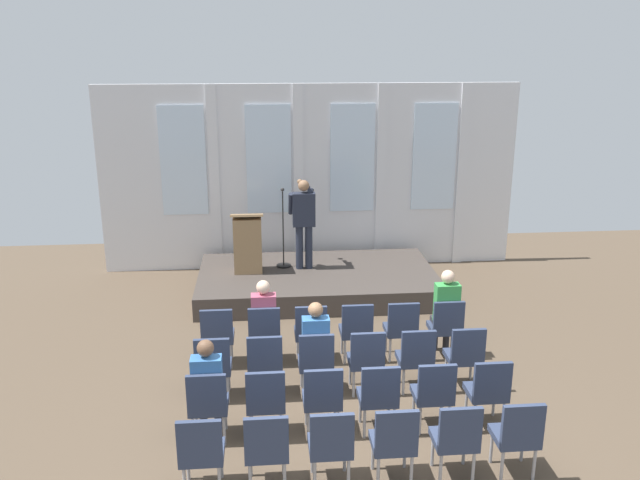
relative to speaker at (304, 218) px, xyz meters
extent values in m
plane|color=brown|center=(0.23, -5.28, -1.41)|extent=(17.18, 17.18, 0.00)
cube|color=silver|center=(0.23, 1.33, 0.49)|extent=(8.51, 0.10, 3.80)
cube|color=silver|center=(-2.32, 1.27, 0.89)|extent=(0.90, 0.04, 2.20)
cube|color=silver|center=(-1.72, 1.27, 0.49)|extent=(0.20, 0.08, 3.80)
cube|color=silver|center=(-0.62, 1.27, 0.89)|extent=(0.90, 0.04, 2.20)
cube|color=silver|center=(-0.02, 1.27, 0.49)|extent=(0.20, 0.08, 3.80)
cube|color=silver|center=(1.08, 1.27, 0.89)|extent=(0.90, 0.04, 2.20)
cube|color=silver|center=(1.69, 1.27, 0.49)|extent=(0.20, 0.08, 3.80)
cube|color=silver|center=(2.79, 1.27, 0.89)|extent=(0.90, 0.04, 2.20)
cube|color=silver|center=(3.39, 1.27, 0.49)|extent=(0.20, 0.08, 3.80)
cube|color=#3F3833|center=(0.23, -0.23, -1.21)|extent=(4.46, 2.52, 0.41)
cylinder|color=#232838|center=(-0.09, -0.02, -0.58)|extent=(0.14, 0.14, 0.85)
cylinder|color=#232838|center=(0.09, -0.02, -0.58)|extent=(0.14, 0.14, 0.85)
cube|color=#232838|center=(0.00, -0.02, 0.16)|extent=(0.42, 0.22, 0.63)
cube|color=maroon|center=(0.00, 0.10, 0.24)|extent=(0.06, 0.01, 0.38)
sphere|color=#8C6647|center=(0.00, -0.01, 0.61)|extent=(0.21, 0.21, 0.21)
cylinder|color=#232838|center=(-0.24, 0.06, 0.26)|extent=(0.09, 0.28, 0.45)
cylinder|color=#232838|center=(0.14, 0.11, 0.49)|extent=(0.15, 0.36, 0.15)
cylinder|color=#232838|center=(0.08, 0.25, 0.52)|extent=(0.11, 0.34, 0.15)
sphere|color=#8C6647|center=(-0.04, 0.51, 0.58)|extent=(0.10, 0.10, 0.10)
cylinder|color=black|center=(-0.39, 0.12, -0.99)|extent=(0.28, 0.28, 0.03)
cylinder|color=black|center=(-0.39, 0.12, -0.25)|extent=(0.02, 0.02, 1.45)
sphere|color=#262626|center=(-0.39, 0.12, 0.52)|extent=(0.07, 0.07, 0.07)
cube|color=#93724C|center=(-1.06, -0.10, -0.48)|extent=(0.52, 0.40, 1.05)
cube|color=#93724C|center=(-1.06, -0.08, 0.09)|extent=(0.60, 0.48, 0.14)
cylinder|color=#99999E|center=(-1.28, -2.86, -1.21)|extent=(0.04, 0.04, 0.40)
cylinder|color=#99999E|center=(-1.64, -2.86, -1.21)|extent=(0.04, 0.04, 0.40)
cylinder|color=#99999E|center=(-1.28, -3.20, -1.21)|extent=(0.04, 0.04, 0.40)
cylinder|color=#99999E|center=(-1.64, -3.20, -1.21)|extent=(0.04, 0.04, 0.40)
cube|color=#2D3851|center=(-1.46, -3.03, -0.97)|extent=(0.46, 0.44, 0.08)
cube|color=#2D3851|center=(-1.46, -3.22, -0.70)|extent=(0.46, 0.06, 0.46)
cylinder|color=#99999E|center=(-0.60, -2.86, -1.21)|extent=(0.04, 0.04, 0.40)
cylinder|color=#99999E|center=(-0.96, -2.86, -1.21)|extent=(0.04, 0.04, 0.40)
cylinder|color=#99999E|center=(-0.60, -3.20, -1.21)|extent=(0.04, 0.04, 0.40)
cylinder|color=#99999E|center=(-0.96, -3.20, -1.21)|extent=(0.04, 0.04, 0.40)
cube|color=#2D3851|center=(-0.78, -3.03, -0.97)|extent=(0.46, 0.44, 0.08)
cube|color=#2D3851|center=(-0.78, -3.22, -0.70)|extent=(0.46, 0.06, 0.46)
cylinder|color=#2D2D33|center=(-0.87, -2.85, -1.19)|extent=(0.10, 0.10, 0.44)
cylinder|color=#2D2D33|center=(-0.69, -2.85, -1.19)|extent=(0.10, 0.10, 0.44)
cube|color=#2D2D33|center=(-0.78, -2.97, -0.91)|extent=(0.34, 0.36, 0.12)
cube|color=#B24C66|center=(-0.78, -3.08, -0.58)|extent=(0.36, 0.20, 0.53)
sphere|color=beige|center=(-0.78, -3.06, -0.21)|extent=(0.20, 0.20, 0.20)
cylinder|color=#99999E|center=(0.07, -2.86, -1.21)|extent=(0.04, 0.04, 0.40)
cylinder|color=#99999E|center=(-0.29, -2.86, -1.21)|extent=(0.04, 0.04, 0.40)
cylinder|color=#99999E|center=(0.07, -3.20, -1.21)|extent=(0.04, 0.04, 0.40)
cylinder|color=#99999E|center=(-0.29, -3.20, -1.21)|extent=(0.04, 0.04, 0.40)
cube|color=#2D3851|center=(-0.11, -3.03, -0.97)|extent=(0.46, 0.44, 0.08)
cube|color=#2D3851|center=(-0.11, -3.22, -0.70)|extent=(0.46, 0.06, 0.46)
cylinder|color=#99999E|center=(0.75, -2.86, -1.21)|extent=(0.04, 0.04, 0.40)
cylinder|color=#99999E|center=(0.39, -2.86, -1.21)|extent=(0.04, 0.04, 0.40)
cylinder|color=#99999E|center=(0.75, -3.20, -1.21)|extent=(0.04, 0.04, 0.40)
cylinder|color=#99999E|center=(0.39, -3.20, -1.21)|extent=(0.04, 0.04, 0.40)
cube|color=#2D3851|center=(0.57, -3.03, -0.97)|extent=(0.46, 0.44, 0.08)
cube|color=#2D3851|center=(0.57, -3.22, -0.70)|extent=(0.46, 0.06, 0.46)
cylinder|color=#99999E|center=(1.43, -2.86, -1.21)|extent=(0.04, 0.04, 0.40)
cylinder|color=#99999E|center=(1.07, -2.86, -1.21)|extent=(0.04, 0.04, 0.40)
cylinder|color=#99999E|center=(1.43, -3.20, -1.21)|extent=(0.04, 0.04, 0.40)
cylinder|color=#99999E|center=(1.07, -3.20, -1.21)|extent=(0.04, 0.04, 0.40)
cube|color=#2D3851|center=(1.25, -3.03, -0.97)|extent=(0.46, 0.44, 0.08)
cube|color=#2D3851|center=(1.25, -3.22, -0.70)|extent=(0.46, 0.06, 0.46)
cylinder|color=#99999E|center=(2.11, -2.86, -1.21)|extent=(0.04, 0.04, 0.40)
cylinder|color=#99999E|center=(1.75, -2.86, -1.21)|extent=(0.04, 0.04, 0.40)
cylinder|color=#99999E|center=(2.11, -3.20, -1.21)|extent=(0.04, 0.04, 0.40)
cylinder|color=#99999E|center=(1.75, -3.20, -1.21)|extent=(0.04, 0.04, 0.40)
cube|color=#2D3851|center=(1.93, -3.03, -0.97)|extent=(0.46, 0.44, 0.08)
cube|color=#2D3851|center=(1.93, -3.22, -0.70)|extent=(0.46, 0.06, 0.46)
cylinder|color=#2D2D33|center=(1.84, -2.85, -1.19)|extent=(0.10, 0.10, 0.44)
cylinder|color=#2D2D33|center=(2.02, -2.85, -1.19)|extent=(0.10, 0.10, 0.44)
cube|color=#2D2D33|center=(1.93, -2.97, -0.91)|extent=(0.34, 0.36, 0.12)
cube|color=green|center=(1.93, -3.08, -0.55)|extent=(0.36, 0.20, 0.61)
sphere|color=beige|center=(1.93, -3.06, -0.13)|extent=(0.20, 0.20, 0.20)
cylinder|color=#99999E|center=(-1.28, -3.81, -1.21)|extent=(0.04, 0.04, 0.40)
cylinder|color=#99999E|center=(-1.64, -3.81, -1.21)|extent=(0.04, 0.04, 0.40)
cylinder|color=#99999E|center=(-1.28, -4.15, -1.21)|extent=(0.04, 0.04, 0.40)
cylinder|color=#99999E|center=(-1.64, -4.15, -1.21)|extent=(0.04, 0.04, 0.40)
cube|color=#2D3851|center=(-1.46, -3.98, -0.97)|extent=(0.46, 0.44, 0.08)
cube|color=#2D3851|center=(-1.46, -4.17, -0.70)|extent=(0.46, 0.06, 0.46)
cylinder|color=#99999E|center=(-0.60, -3.81, -1.21)|extent=(0.04, 0.04, 0.40)
cylinder|color=#99999E|center=(-0.96, -3.81, -1.21)|extent=(0.04, 0.04, 0.40)
cylinder|color=#99999E|center=(-0.60, -4.15, -1.21)|extent=(0.04, 0.04, 0.40)
cylinder|color=#99999E|center=(-0.96, -4.15, -1.21)|extent=(0.04, 0.04, 0.40)
cube|color=#2D3851|center=(-0.78, -3.98, -0.97)|extent=(0.46, 0.44, 0.08)
cube|color=#2D3851|center=(-0.78, -4.17, -0.70)|extent=(0.46, 0.06, 0.46)
cylinder|color=#99999E|center=(0.07, -3.81, -1.21)|extent=(0.04, 0.04, 0.40)
cylinder|color=#99999E|center=(-0.29, -3.81, -1.21)|extent=(0.04, 0.04, 0.40)
cylinder|color=#99999E|center=(0.07, -4.15, -1.21)|extent=(0.04, 0.04, 0.40)
cylinder|color=#99999E|center=(-0.29, -4.15, -1.21)|extent=(0.04, 0.04, 0.40)
cube|color=#2D3851|center=(-0.11, -3.98, -0.97)|extent=(0.46, 0.44, 0.08)
cube|color=#2D3851|center=(-0.11, -4.17, -0.70)|extent=(0.46, 0.06, 0.46)
cylinder|color=#2D2D33|center=(-0.20, -3.80, -1.19)|extent=(0.10, 0.10, 0.44)
cylinder|color=#2D2D33|center=(-0.02, -3.80, -1.19)|extent=(0.10, 0.10, 0.44)
cube|color=#2D2D33|center=(-0.11, -3.92, -0.91)|extent=(0.34, 0.36, 0.12)
cube|color=#3366A5|center=(-0.11, -4.03, -0.57)|extent=(0.36, 0.20, 0.56)
sphere|color=#8C6647|center=(-0.11, -4.01, -0.18)|extent=(0.20, 0.20, 0.20)
cylinder|color=#99999E|center=(0.75, -3.81, -1.21)|extent=(0.04, 0.04, 0.40)
cylinder|color=#99999E|center=(0.39, -3.81, -1.21)|extent=(0.04, 0.04, 0.40)
cylinder|color=#99999E|center=(0.75, -4.15, -1.21)|extent=(0.04, 0.04, 0.40)
cylinder|color=#99999E|center=(0.39, -4.15, -1.21)|extent=(0.04, 0.04, 0.40)
cube|color=#2D3851|center=(0.57, -3.98, -0.97)|extent=(0.46, 0.44, 0.08)
cube|color=#2D3851|center=(0.57, -4.17, -0.70)|extent=(0.46, 0.06, 0.46)
cylinder|color=#99999E|center=(1.43, -3.81, -1.21)|extent=(0.04, 0.04, 0.40)
cylinder|color=#99999E|center=(1.07, -3.81, -1.21)|extent=(0.04, 0.04, 0.40)
cylinder|color=#99999E|center=(1.43, -4.15, -1.21)|extent=(0.04, 0.04, 0.40)
cylinder|color=#99999E|center=(1.07, -4.15, -1.21)|extent=(0.04, 0.04, 0.40)
cube|color=#2D3851|center=(1.25, -3.98, -0.97)|extent=(0.46, 0.44, 0.08)
cube|color=#2D3851|center=(1.25, -4.17, -0.70)|extent=(0.46, 0.06, 0.46)
cylinder|color=#99999E|center=(2.11, -3.81, -1.21)|extent=(0.04, 0.04, 0.40)
cylinder|color=#99999E|center=(1.75, -3.81, -1.21)|extent=(0.04, 0.04, 0.40)
cylinder|color=#99999E|center=(2.11, -4.15, -1.21)|extent=(0.04, 0.04, 0.40)
cylinder|color=#99999E|center=(1.75, -4.15, -1.21)|extent=(0.04, 0.04, 0.40)
cube|color=#2D3851|center=(1.93, -3.98, -0.97)|extent=(0.46, 0.44, 0.08)
cube|color=#2D3851|center=(1.93, -4.17, -0.70)|extent=(0.46, 0.06, 0.46)
cylinder|color=#99999E|center=(-1.28, -4.77, -1.21)|extent=(0.04, 0.04, 0.40)
cylinder|color=#99999E|center=(-1.64, -4.77, -1.21)|extent=(0.04, 0.04, 0.40)
cylinder|color=#99999E|center=(-1.28, -5.11, -1.21)|extent=(0.04, 0.04, 0.40)
cylinder|color=#99999E|center=(-1.64, -5.11, -1.21)|extent=(0.04, 0.04, 0.40)
cube|color=#2D3851|center=(-1.46, -4.94, -0.97)|extent=(0.46, 0.44, 0.08)
cube|color=#2D3851|center=(-1.46, -5.13, -0.70)|extent=(0.46, 0.06, 0.46)
cylinder|color=#2D2D33|center=(-1.55, -4.76, -1.19)|extent=(0.10, 0.10, 0.44)
cylinder|color=#2D2D33|center=(-1.37, -4.76, -1.19)|extent=(0.10, 0.10, 0.44)
cube|color=#2D2D33|center=(-1.46, -4.88, -0.91)|extent=(0.34, 0.36, 0.12)
cube|color=#3366A5|center=(-1.46, -4.99, -0.58)|extent=(0.36, 0.20, 0.53)
sphere|color=brown|center=(-1.46, -4.97, -0.21)|extent=(0.20, 0.20, 0.20)
cylinder|color=#99999E|center=(-0.60, -4.77, -1.21)|extent=(0.04, 0.04, 0.40)
cylinder|color=#99999E|center=(-0.96, -4.77, -1.21)|extent=(0.04, 0.04, 0.40)
cylinder|color=#99999E|center=(-0.60, -5.11, -1.21)|extent=(0.04, 0.04, 0.40)
cylinder|color=#99999E|center=(-0.96, -5.11, -1.21)|extent=(0.04, 0.04, 0.40)
cube|color=#2D3851|center=(-0.78, -4.94, -0.97)|extent=(0.46, 0.44, 0.08)
cube|color=#2D3851|center=(-0.78, -5.13, -0.70)|extent=(0.46, 0.06, 0.46)
cylinder|color=#99999E|center=(0.07, -4.77, -1.21)|extent=(0.04, 0.04, 0.40)
cylinder|color=#99999E|center=(-0.29, -4.77, -1.21)|extent=(0.04, 0.04, 0.40)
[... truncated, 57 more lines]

